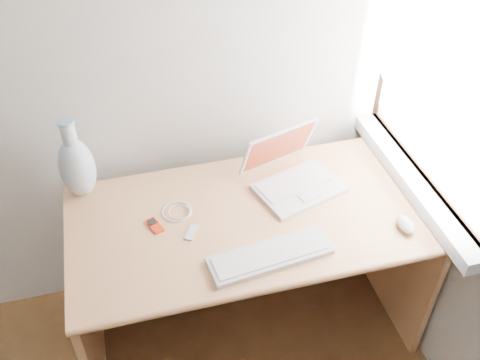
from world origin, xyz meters
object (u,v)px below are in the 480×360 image
object	(u,v)px
desk	(245,237)
external_keyboard	(270,255)
laptop	(296,173)
vase	(77,166)

from	to	relation	value
desk	external_keyboard	xyz separation A→B (m)	(0.01, -0.32, 0.23)
desk	laptop	world-z (taller)	laptop
desk	external_keyboard	distance (m)	0.39
vase	external_keyboard	bearing A→B (deg)	-39.31
desk	vase	world-z (taller)	vase
laptop	vase	xyz separation A→B (m)	(-0.86, 0.16, 0.09)
desk	external_keyboard	bearing A→B (deg)	-88.36
laptop	vase	distance (m)	0.88
laptop	external_keyboard	world-z (taller)	laptop
external_keyboard	laptop	bearing A→B (deg)	52.07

